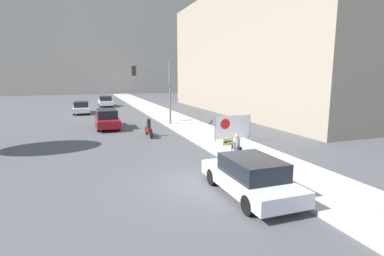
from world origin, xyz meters
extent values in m
plane|color=#4F4F51|center=(0.00, 0.00, 0.00)|extent=(160.00, 160.00, 0.00)
cube|color=#B7B2A8|center=(3.89, 15.00, 0.09)|extent=(3.40, 90.00, 0.17)
cube|color=#BCB2A3|center=(-2.00, 68.69, 18.73)|extent=(52.00, 12.00, 37.46)
cube|color=gray|center=(15.16, 20.03, 6.88)|extent=(10.00, 32.00, 13.76)
cylinder|color=#474C56|center=(2.53, 2.03, 0.41)|extent=(0.03, 0.03, 0.47)
cylinder|color=#474C56|center=(2.90, 2.03, 0.41)|extent=(0.03, 0.03, 0.47)
cylinder|color=#474C56|center=(2.53, 2.40, 0.41)|extent=(0.03, 0.03, 0.47)
cylinder|color=#474C56|center=(2.90, 2.40, 0.41)|extent=(0.03, 0.03, 0.47)
cube|color=navy|center=(2.71, 2.21, 0.66)|extent=(0.40, 0.40, 0.02)
cube|color=navy|center=(2.71, 2.40, 0.86)|extent=(0.40, 0.02, 0.38)
cylinder|color=black|center=(2.71, 2.05, 0.76)|extent=(0.18, 0.42, 0.18)
cylinder|color=black|center=(2.71, 1.84, 0.41)|extent=(0.16, 0.16, 0.47)
cube|color=black|center=(2.71, 1.78, 0.22)|extent=(0.20, 0.28, 0.10)
cylinder|color=#9E9EA3|center=(2.71, 2.24, 0.93)|extent=(0.34, 0.34, 0.52)
sphere|color=tan|center=(2.71, 2.24, 1.30)|extent=(0.22, 0.22, 0.22)
cylinder|color=#9E9EA3|center=(2.38, 2.16, 1.01)|extent=(0.45, 0.09, 0.09)
cube|color=yellow|center=(2.18, 2.16, 1.06)|extent=(0.53, 0.02, 0.34)
cube|color=black|center=(2.18, 2.15, 1.06)|extent=(0.40, 0.01, 0.08)
cylinder|color=slate|center=(3.31, 6.15, 0.96)|extent=(0.06, 0.06, 1.58)
cylinder|color=slate|center=(5.76, 6.15, 0.96)|extent=(0.06, 0.06, 1.58)
cube|color=white|center=(4.53, 6.15, 1.01)|extent=(2.45, 0.02, 1.48)
cylinder|color=red|center=(4.00, 6.13, 1.23)|extent=(0.65, 0.01, 0.65)
cylinder|color=slate|center=(2.60, 13.80, 2.76)|extent=(0.16, 0.16, 5.19)
cylinder|color=slate|center=(1.24, 14.57, 5.06)|extent=(1.64, 2.76, 0.11)
cube|color=black|center=(-0.11, 15.35, 4.64)|extent=(0.41, 0.41, 0.84)
sphere|color=green|center=(-0.11, 15.35, 4.36)|extent=(0.18, 0.18, 0.18)
cube|color=silver|center=(1.12, -1.67, 0.53)|extent=(1.87, 4.43, 0.52)
cube|color=black|center=(1.12, -1.85, 1.10)|extent=(1.61, 2.31, 0.62)
cylinder|color=black|center=(0.29, -0.30, 0.32)|extent=(0.22, 0.64, 0.64)
cylinder|color=black|center=(1.94, -0.30, 0.32)|extent=(0.22, 0.64, 0.64)
cylinder|color=black|center=(0.29, -3.05, 0.32)|extent=(0.22, 0.64, 0.64)
cylinder|color=black|center=(1.94, -3.05, 0.32)|extent=(0.22, 0.64, 0.64)
cube|color=maroon|center=(-2.56, 14.50, 0.57)|extent=(1.73, 4.71, 0.59)
cube|color=black|center=(-2.56, 14.31, 1.21)|extent=(1.49, 2.45, 0.68)
cylinder|color=black|center=(-3.32, 15.96, 0.32)|extent=(0.22, 0.64, 0.64)
cylinder|color=black|center=(-1.81, 15.96, 0.32)|extent=(0.22, 0.64, 0.64)
cylinder|color=black|center=(-3.32, 13.04, 0.32)|extent=(0.22, 0.64, 0.64)
cylinder|color=black|center=(-1.81, 13.04, 0.32)|extent=(0.22, 0.64, 0.64)
cube|color=white|center=(-4.56, 25.46, 0.52)|extent=(1.77, 4.35, 0.50)
cube|color=black|center=(-4.56, 25.29, 1.08)|extent=(1.53, 2.26, 0.61)
cylinder|color=black|center=(-5.33, 26.81, 0.32)|extent=(0.22, 0.64, 0.64)
cylinder|color=black|center=(-3.78, 26.81, 0.32)|extent=(0.22, 0.64, 0.64)
cylinder|color=black|center=(-5.33, 24.11, 0.32)|extent=(0.22, 0.64, 0.64)
cylinder|color=black|center=(-3.78, 24.11, 0.32)|extent=(0.22, 0.64, 0.64)
cube|color=white|center=(-1.39, 33.09, 0.54)|extent=(1.76, 4.68, 0.54)
cube|color=black|center=(-1.39, 32.90, 1.13)|extent=(1.51, 2.44, 0.64)
cylinder|color=black|center=(-2.16, 34.54, 0.32)|extent=(0.22, 0.64, 0.64)
cylinder|color=black|center=(-0.62, 34.54, 0.32)|extent=(0.22, 0.64, 0.64)
cylinder|color=black|center=(-2.16, 31.64, 0.32)|extent=(0.22, 0.64, 0.64)
cylinder|color=black|center=(-0.62, 31.64, 0.32)|extent=(0.22, 0.64, 0.64)
cube|color=maroon|center=(-0.08, 9.95, 0.48)|extent=(0.24, 0.93, 0.32)
cylinder|color=black|center=(-0.08, 9.90, 0.85)|extent=(0.28, 0.28, 0.60)
sphere|color=black|center=(-0.08, 9.90, 1.17)|extent=(0.24, 0.24, 0.24)
cylinder|color=black|center=(-0.08, 10.72, 0.30)|extent=(0.10, 0.60, 0.60)
cylinder|color=black|center=(-0.08, 9.18, 0.30)|extent=(0.10, 0.60, 0.60)
camera|label=1|loc=(-4.27, -10.54, 4.21)|focal=28.00mm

